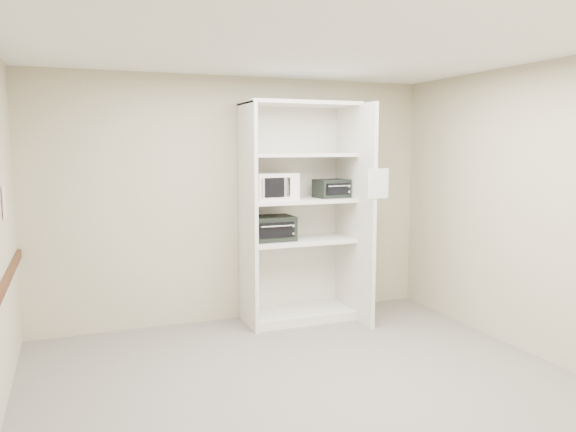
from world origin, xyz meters
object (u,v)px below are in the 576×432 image
object	(u,v)px
shelving_unit	(303,220)
toaster_oven_lower	(271,228)
toaster_oven_upper	(331,188)
microwave	(272,186)

from	to	relation	value
shelving_unit	toaster_oven_lower	xyz separation A→B (m)	(-0.37, 0.02, -0.08)
shelving_unit	toaster_oven_lower	distance (m)	0.38
shelving_unit	toaster_oven_upper	distance (m)	0.48
toaster_oven_upper	microwave	bearing A→B (deg)	171.17
shelving_unit	toaster_oven_lower	world-z (taller)	shelving_unit
shelving_unit	microwave	distance (m)	0.52
shelving_unit	toaster_oven_lower	bearing A→B (deg)	177.66
shelving_unit	microwave	size ratio (longest dim) A/B	5.07
shelving_unit	toaster_oven_upper	size ratio (longest dim) A/B	6.77
shelving_unit	toaster_oven_upper	bearing A→B (deg)	-4.75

